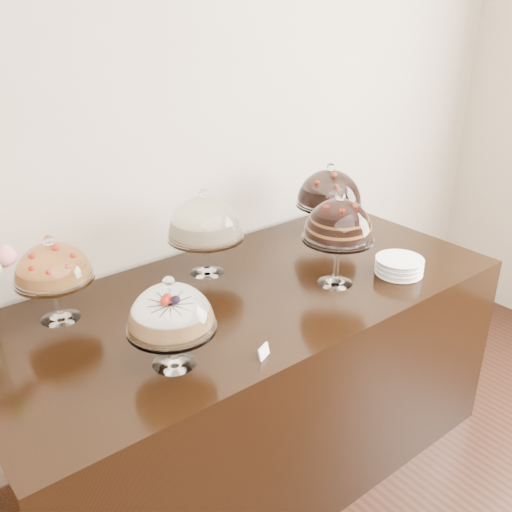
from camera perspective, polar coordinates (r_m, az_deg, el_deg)
wall_back at (r=2.51m, az=-12.13°, el=12.17°), size 5.00×0.04×3.00m
display_counter at (r=2.61m, az=-0.70°, el=-12.29°), size 2.20×1.00×0.90m
cake_stand_sugar_sponge at (r=1.85m, az=-8.51°, el=-5.56°), size 0.29×0.29×0.32m
cake_stand_choco_layer at (r=2.35m, az=8.28°, el=3.28°), size 0.30×0.30×0.41m
cake_stand_cheesecake at (r=2.44m, az=-5.11°, el=3.50°), size 0.33×0.33×0.39m
cake_stand_dark_choco at (r=2.85m, az=7.35°, el=6.50°), size 0.33×0.33×0.38m
cake_stand_fruit_tart at (r=2.21m, az=-19.69°, el=-1.00°), size 0.29×0.29×0.34m
plate_stack at (r=2.58m, az=14.12°, el=-1.00°), size 0.20×0.20×0.07m
price_card_left at (r=1.95m, az=0.78°, el=-9.55°), size 0.06×0.04×0.04m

